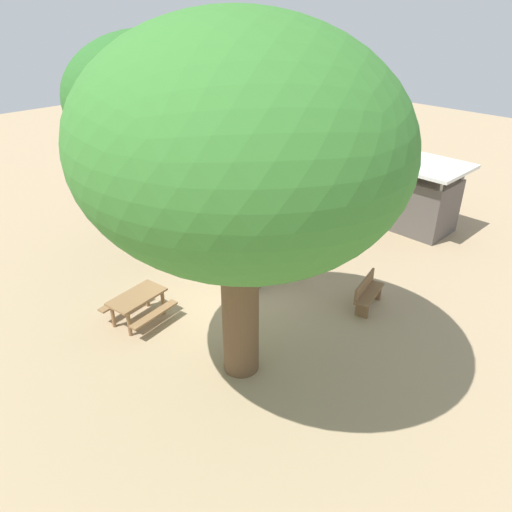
% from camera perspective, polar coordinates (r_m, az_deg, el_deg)
% --- Properties ---
extents(ground_plane, '(60.00, 60.00, 0.00)m').
position_cam_1_polar(ground_plane, '(14.09, -4.17, -5.24)').
color(ground_plane, tan).
extents(elephant, '(2.26, 1.58, 1.55)m').
position_cam_1_polar(elephant, '(14.63, -2.06, 0.71)').
color(elephant, slate).
rests_on(elephant, ground_plane).
extents(person_handler, '(0.43, 0.33, 1.62)m').
position_cam_1_polar(person_handler, '(14.77, 5.03, 0.71)').
color(person_handler, '#3F3833').
rests_on(person_handler, ground_plane).
extents(shade_tree_main, '(5.45, 4.99, 6.96)m').
position_cam_1_polar(shade_tree_main, '(15.59, -12.31, 17.49)').
color(shade_tree_main, brown).
rests_on(shade_tree_main, ground_plane).
extents(shade_tree_secondary, '(6.65, 6.10, 7.67)m').
position_cam_1_polar(shade_tree_secondary, '(9.23, -2.22, 12.54)').
color(shade_tree_secondary, brown).
rests_on(shade_tree_secondary, ground_plane).
extents(wooden_bench, '(0.74, 1.46, 0.88)m').
position_cam_1_polar(wooden_bench, '(13.90, 12.95, -4.18)').
color(wooden_bench, brown).
rests_on(wooden_bench, ground_plane).
extents(picnic_table_near, '(1.71, 1.72, 0.78)m').
position_cam_1_polar(picnic_table_near, '(13.33, -13.75, -5.24)').
color(picnic_table_near, olive).
rests_on(picnic_table_near, ground_plane).
extents(market_stall_red, '(2.50, 2.50, 2.52)m').
position_cam_1_polar(market_stall_red, '(19.95, 12.56, 8.27)').
color(market_stall_red, '#59514C').
rests_on(market_stall_red, ground_plane).
extents(market_stall_white, '(2.50, 2.50, 2.52)m').
position_cam_1_polar(market_stall_white, '(18.77, 19.12, 6.07)').
color(market_stall_white, '#59514C').
rests_on(market_stall_white, ground_plane).
extents(feed_bucket, '(0.36, 0.36, 0.32)m').
position_cam_1_polar(feed_bucket, '(17.33, 0.25, 2.31)').
color(feed_bucket, gray).
rests_on(feed_bucket, ground_plane).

